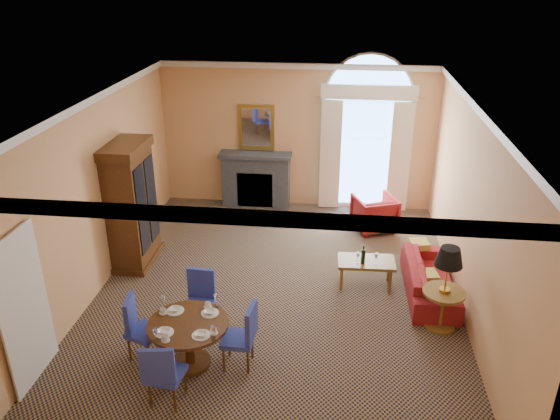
# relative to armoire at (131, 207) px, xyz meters

# --- Properties ---
(ground) EXTENTS (7.50, 7.50, 0.00)m
(ground) POSITION_rel_armoire_xyz_m (2.72, -0.77, -1.10)
(ground) COLOR #12193A
(ground) RESTS_ON ground
(room_envelope) EXTENTS (6.04, 7.52, 3.45)m
(room_envelope) POSITION_rel_armoire_xyz_m (2.69, -0.10, 1.41)
(room_envelope) COLOR tan
(room_envelope) RESTS_ON ground
(armoire) EXTENTS (0.66, 1.17, 2.29)m
(armoire) POSITION_rel_armoire_xyz_m (0.00, 0.00, 0.00)
(armoire) COLOR #3C210D
(armoire) RESTS_ON ground
(dining_table) EXTENTS (1.10, 1.10, 0.89)m
(dining_table) POSITION_rel_armoire_xyz_m (1.76, -2.72, -0.58)
(dining_table) COLOR #3C210D
(dining_table) RESTS_ON ground
(dining_chair_north) EXTENTS (0.44, 0.45, 0.95)m
(dining_chair_north) POSITION_rel_armoire_xyz_m (1.71, -1.84, -0.56)
(dining_chair_north) COLOR #263297
(dining_chair_north) RESTS_ON ground
(dining_chair_south) EXTENTS (0.48, 0.49, 0.95)m
(dining_chair_south) POSITION_rel_armoire_xyz_m (1.65, -3.52, -0.56)
(dining_chair_south) COLOR #263297
(dining_chair_south) RESTS_ON ground
(dining_chair_east) EXTENTS (0.46, 0.45, 0.95)m
(dining_chair_east) POSITION_rel_armoire_xyz_m (2.51, -2.64, -0.56)
(dining_chair_east) COLOR #263297
(dining_chair_east) RESTS_ON ground
(dining_chair_west) EXTENTS (0.54, 0.54, 0.95)m
(dining_chair_west) POSITION_rel_armoire_xyz_m (1.02, -2.63, -0.56)
(dining_chair_west) COLOR #263297
(dining_chair_west) RESTS_ON ground
(sofa) EXTENTS (0.78, 1.95, 0.57)m
(sofa) POSITION_rel_armoire_xyz_m (5.27, -0.51, -0.82)
(sofa) COLOR maroon
(sofa) RESTS_ON ground
(armchair) EXTENTS (1.03, 1.04, 0.74)m
(armchair) POSITION_rel_armoire_xyz_m (4.44, 1.85, -0.73)
(armchair) COLOR maroon
(armchair) RESTS_ON ground
(coffee_table) EXTENTS (0.98, 0.57, 0.82)m
(coffee_table) POSITION_rel_armoire_xyz_m (4.21, -0.39, -0.65)
(coffee_table) COLOR brown
(coffee_table) RESTS_ON ground
(side_table) EXTENTS (0.64, 0.64, 1.34)m
(side_table) POSITION_rel_armoire_xyz_m (5.32, -1.44, -0.24)
(side_table) COLOR brown
(side_table) RESTS_ON ground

